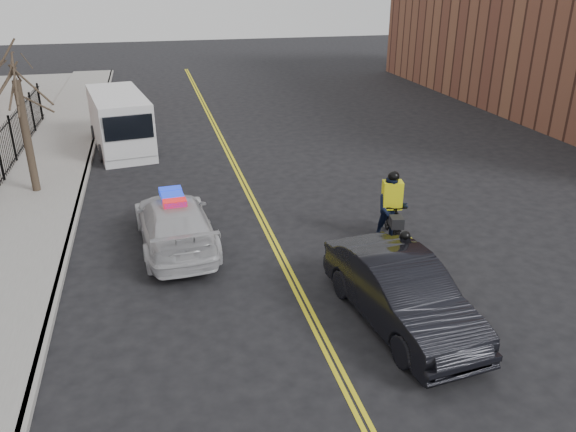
# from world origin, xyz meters

# --- Properties ---
(ground) EXTENTS (120.00, 120.00, 0.00)m
(ground) POSITION_xyz_m (0.00, 0.00, 0.00)
(ground) COLOR black
(ground) RESTS_ON ground
(center_line_left) EXTENTS (0.10, 60.00, 0.01)m
(center_line_left) POSITION_xyz_m (-0.08, 8.00, 0.01)
(center_line_left) COLOR yellow
(center_line_left) RESTS_ON ground
(center_line_right) EXTENTS (0.10, 60.00, 0.01)m
(center_line_right) POSITION_xyz_m (0.08, 8.00, 0.01)
(center_line_right) COLOR yellow
(center_line_right) RESTS_ON ground
(sidewalk) EXTENTS (3.00, 60.00, 0.15)m
(sidewalk) POSITION_xyz_m (-7.50, 8.00, 0.07)
(sidewalk) COLOR gray
(sidewalk) RESTS_ON ground
(curb) EXTENTS (0.20, 60.00, 0.15)m
(curb) POSITION_xyz_m (-6.00, 8.00, 0.07)
(curb) COLOR gray
(curb) RESTS_ON ground
(street_tree) EXTENTS (3.20, 3.20, 4.80)m
(street_tree) POSITION_xyz_m (-7.60, 10.00, 3.53)
(street_tree) COLOR #32271D
(street_tree) RESTS_ON sidewalk
(police_cruiser) EXTENTS (2.45, 5.28, 1.65)m
(police_cruiser) POSITION_xyz_m (-2.87, 4.42, 0.75)
(police_cruiser) COLOR silver
(police_cruiser) RESTS_ON ground
(dark_sedan) EXTENTS (2.29, 5.10, 1.63)m
(dark_sedan) POSITION_xyz_m (1.92, -0.91, 0.81)
(dark_sedan) COLOR black
(dark_sedan) RESTS_ON ground
(cargo_van) EXTENTS (3.10, 6.29, 2.52)m
(cargo_van) POSITION_xyz_m (-4.63, 15.14, 1.23)
(cargo_van) COLOR white
(cargo_van) RESTS_ON ground
(cyclist_near) EXTENTS (0.83, 1.82, 1.72)m
(cyclist_near) POSITION_xyz_m (2.53, 0.34, 0.60)
(cyclist_near) COLOR black
(cyclist_near) RESTS_ON ground
(cyclist_far) EXTENTS (1.11, 2.25, 2.20)m
(cyclist_far) POSITION_xyz_m (3.50, 3.32, 0.87)
(cyclist_far) COLOR black
(cyclist_far) RESTS_ON ground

